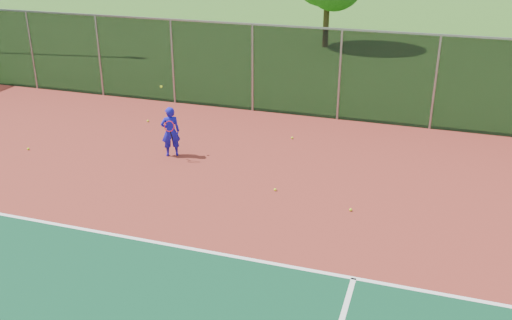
{
  "coord_description": "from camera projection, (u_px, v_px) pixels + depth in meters",
  "views": [
    {
      "loc": [
        3.03,
        -6.13,
        6.33
      ],
      "look_at": [
        -0.6,
        5.0,
        1.3
      ],
      "focal_mm": 40.0,
      "sensor_mm": 36.0,
      "label": 1
    }
  ],
  "objects": [
    {
      "name": "practice_ball_2",
      "position": [
        351.0,
        210.0,
        13.21
      ],
      "size": [
        0.07,
        0.07,
        0.07
      ],
      "primitive_type": "sphere",
      "color": "#CCED1B",
      "rests_on": "court_apron"
    },
    {
      "name": "tennis_player",
      "position": [
        171.0,
        131.0,
        16.01
      ],
      "size": [
        0.63,
        0.7,
        2.01
      ],
      "color": "#1512B1",
      "rests_on": "court_apron"
    },
    {
      "name": "fence_back",
      "position": [
        340.0,
        74.0,
        18.58
      ],
      "size": [
        30.0,
        0.06,
        3.03
      ],
      "color": "black",
      "rests_on": "court_apron"
    },
    {
      "name": "court_apron",
      "position": [
        236.0,
        290.0,
        10.46
      ],
      "size": [
        30.0,
        20.0,
        0.02
      ],
      "primitive_type": "cube",
      "color": "maroon",
      "rests_on": "ground"
    },
    {
      "name": "practice_ball_3",
      "position": [
        292.0,
        138.0,
        17.47
      ],
      "size": [
        0.07,
        0.07,
        0.07
      ],
      "primitive_type": "sphere",
      "color": "#CCED1B",
      "rests_on": "court_apron"
    },
    {
      "name": "practice_ball_5",
      "position": [
        28.0,
        149.0,
        16.65
      ],
      "size": [
        0.07,
        0.07,
        0.07
      ],
      "primitive_type": "sphere",
      "color": "#CCED1B",
      "rests_on": "court_apron"
    },
    {
      "name": "practice_ball_4",
      "position": [
        148.0,
        121.0,
        18.91
      ],
      "size": [
        0.07,
        0.07,
        0.07
      ],
      "primitive_type": "sphere",
      "color": "#CCED1B",
      "rests_on": "court_apron"
    },
    {
      "name": "practice_ball_1",
      "position": [
        275.0,
        190.0,
        14.18
      ],
      "size": [
        0.07,
        0.07,
        0.07
      ],
      "primitive_type": "sphere",
      "color": "#CCED1B",
      "rests_on": "court_apron"
    }
  ]
}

